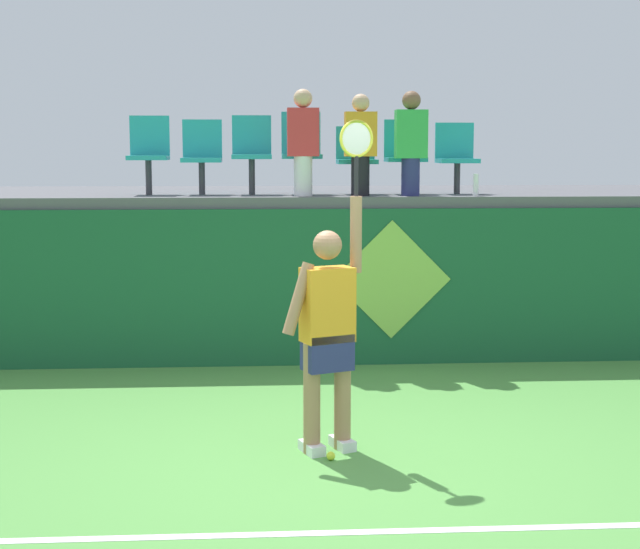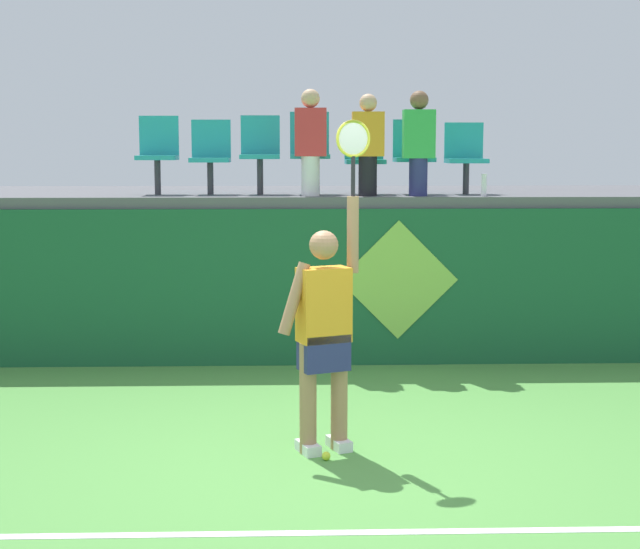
{
  "view_description": "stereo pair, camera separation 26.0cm",
  "coord_description": "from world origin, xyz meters",
  "px_view_note": "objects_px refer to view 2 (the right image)",
  "views": [
    {
      "loc": [
        -0.5,
        -6.72,
        2.31
      ],
      "look_at": [
        0.0,
        1.17,
        1.26
      ],
      "focal_mm": 53.39,
      "sensor_mm": 36.0,
      "label": 1
    },
    {
      "loc": [
        -0.24,
        -6.74,
        2.31
      ],
      "look_at": [
        0.0,
        1.17,
        1.26
      ],
      "focal_mm": 53.39,
      "sensor_mm": 36.0,
      "label": 2
    }
  ],
  "objects_px": {
    "stadium_chair_5": "(413,153)",
    "spectator_1": "(368,143)",
    "water_bottle": "(484,185)",
    "stadium_chair_1": "(211,153)",
    "stadium_chair_0": "(158,151)",
    "spectator_0": "(310,140)",
    "stadium_chair_4": "(365,156)",
    "spectator_2": "(419,141)",
    "stadium_chair_3": "(310,148)",
    "tennis_ball": "(326,456)",
    "stadium_chair_2": "(260,150)",
    "stadium_chair_6": "(465,154)",
    "tennis_player": "(324,328)"
  },
  "relations": [
    {
      "from": "water_bottle",
      "to": "stadium_chair_2",
      "type": "relative_size",
      "value": 0.27
    },
    {
      "from": "tennis_ball",
      "to": "stadium_chair_4",
      "type": "height_order",
      "value": "stadium_chair_4"
    },
    {
      "from": "tennis_ball",
      "to": "water_bottle",
      "type": "bearing_deg",
      "value": 61.43
    },
    {
      "from": "stadium_chair_3",
      "to": "spectator_0",
      "type": "xyz_separation_m",
      "value": [
        -0.0,
        -0.41,
        0.09
      ]
    },
    {
      "from": "stadium_chair_6",
      "to": "stadium_chair_3",
      "type": "bearing_deg",
      "value": 179.8
    },
    {
      "from": "spectator_2",
      "to": "stadium_chair_3",
      "type": "bearing_deg",
      "value": 159.15
    },
    {
      "from": "stadium_chair_6",
      "to": "spectator_1",
      "type": "bearing_deg",
      "value": -158.75
    },
    {
      "from": "stadium_chair_6",
      "to": "spectator_0",
      "type": "height_order",
      "value": "spectator_0"
    },
    {
      "from": "tennis_ball",
      "to": "stadium_chair_1",
      "type": "relative_size",
      "value": 0.08
    },
    {
      "from": "stadium_chair_0",
      "to": "stadium_chair_1",
      "type": "bearing_deg",
      "value": -0.13
    },
    {
      "from": "water_bottle",
      "to": "stadium_chair_4",
      "type": "bearing_deg",
      "value": 155.33
    },
    {
      "from": "tennis_player",
      "to": "stadium_chair_6",
      "type": "distance_m",
      "value": 4.25
    },
    {
      "from": "stadium_chair_2",
      "to": "stadium_chair_3",
      "type": "distance_m",
      "value": 0.56
    },
    {
      "from": "water_bottle",
      "to": "stadium_chair_1",
      "type": "xyz_separation_m",
      "value": [
        -2.97,
        0.57,
        0.34
      ]
    },
    {
      "from": "tennis_ball",
      "to": "stadium_chair_2",
      "type": "relative_size",
      "value": 0.07
    },
    {
      "from": "tennis_player",
      "to": "stadium_chair_3",
      "type": "xyz_separation_m",
      "value": [
        -0.04,
        3.68,
        1.35
      ]
    },
    {
      "from": "stadium_chair_4",
      "to": "stadium_chair_6",
      "type": "bearing_deg",
      "value": 0.2
    },
    {
      "from": "stadium_chair_0",
      "to": "spectator_0",
      "type": "bearing_deg",
      "value": -13.53
    },
    {
      "from": "stadium_chair_1",
      "to": "stadium_chair_6",
      "type": "distance_m",
      "value": 2.87
    },
    {
      "from": "tennis_ball",
      "to": "stadium_chair_2",
      "type": "xyz_separation_m",
      "value": [
        -0.6,
        3.91,
        2.26
      ]
    },
    {
      "from": "stadium_chair_2",
      "to": "tennis_ball",
      "type": "bearing_deg",
      "value": -81.3
    },
    {
      "from": "tennis_ball",
      "to": "stadium_chair_6",
      "type": "bearing_deg",
      "value": 66.32
    },
    {
      "from": "stadium_chair_3",
      "to": "stadium_chair_6",
      "type": "height_order",
      "value": "stadium_chair_3"
    },
    {
      "from": "stadium_chair_4",
      "to": "tennis_player",
      "type": "bearing_deg",
      "value": -99.0
    },
    {
      "from": "tennis_player",
      "to": "spectator_2",
      "type": "xyz_separation_m",
      "value": [
        1.13,
        3.24,
        1.43
      ]
    },
    {
      "from": "water_bottle",
      "to": "stadium_chair_4",
      "type": "xyz_separation_m",
      "value": [
        -1.24,
        0.57,
        0.3
      ]
    },
    {
      "from": "stadium_chair_3",
      "to": "tennis_ball",
      "type": "bearing_deg",
      "value": -89.39
    },
    {
      "from": "stadium_chair_0",
      "to": "stadium_chair_1",
      "type": "xyz_separation_m",
      "value": [
        0.59,
        -0.0,
        -0.03
      ]
    },
    {
      "from": "stadium_chair_0",
      "to": "stadium_chair_1",
      "type": "height_order",
      "value": "stadium_chair_0"
    },
    {
      "from": "stadium_chair_2",
      "to": "stadium_chair_5",
      "type": "distance_m",
      "value": 1.72
    },
    {
      "from": "stadium_chair_2",
      "to": "stadium_chair_5",
      "type": "xyz_separation_m",
      "value": [
        1.72,
        -0.0,
        -0.03
      ]
    },
    {
      "from": "stadium_chair_6",
      "to": "spectator_0",
      "type": "bearing_deg",
      "value": -167.02
    },
    {
      "from": "tennis_ball",
      "to": "stadium_chair_3",
      "type": "relative_size",
      "value": 0.07
    },
    {
      "from": "tennis_player",
      "to": "spectator_0",
      "type": "bearing_deg",
      "value": 90.65
    },
    {
      "from": "stadium_chair_2",
      "to": "stadium_chair_6",
      "type": "height_order",
      "value": "stadium_chair_2"
    },
    {
      "from": "stadium_chair_3",
      "to": "stadium_chair_5",
      "type": "distance_m",
      "value": 1.17
    },
    {
      "from": "stadium_chair_0",
      "to": "spectator_0",
      "type": "height_order",
      "value": "spectator_0"
    },
    {
      "from": "stadium_chair_3",
      "to": "spectator_0",
      "type": "bearing_deg",
      "value": -90.0
    },
    {
      "from": "stadium_chair_0",
      "to": "spectator_1",
      "type": "bearing_deg",
      "value": -10.9
    },
    {
      "from": "stadium_chair_2",
      "to": "stadium_chair_0",
      "type": "bearing_deg",
      "value": 179.96
    },
    {
      "from": "water_bottle",
      "to": "tennis_player",
      "type": "bearing_deg",
      "value": -120.42
    },
    {
      "from": "tennis_player",
      "to": "stadium_chair_5",
      "type": "relative_size",
      "value": 3.01
    },
    {
      "from": "tennis_player",
      "to": "stadium_chair_1",
      "type": "height_order",
      "value": "stadium_chair_1"
    },
    {
      "from": "stadium_chair_6",
      "to": "stadium_chair_5",
      "type": "bearing_deg",
      "value": 179.82
    },
    {
      "from": "spectator_1",
      "to": "tennis_ball",
      "type": "bearing_deg",
      "value": -99.45
    },
    {
      "from": "tennis_player",
      "to": "stadium_chair_0",
      "type": "relative_size",
      "value": 2.88
    },
    {
      "from": "tennis_ball",
      "to": "stadium_chair_0",
      "type": "xyz_separation_m",
      "value": [
        -1.74,
        3.91,
        2.25
      ]
    },
    {
      "from": "stadium_chair_5",
      "to": "spectator_1",
      "type": "xyz_separation_m",
      "value": [
        -0.55,
        -0.44,
        0.1
      ]
    },
    {
      "from": "stadium_chair_0",
      "to": "stadium_chair_5",
      "type": "height_order",
      "value": "stadium_chair_0"
    },
    {
      "from": "stadium_chair_3",
      "to": "spectator_2",
      "type": "relative_size",
      "value": 0.82
    }
  ]
}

